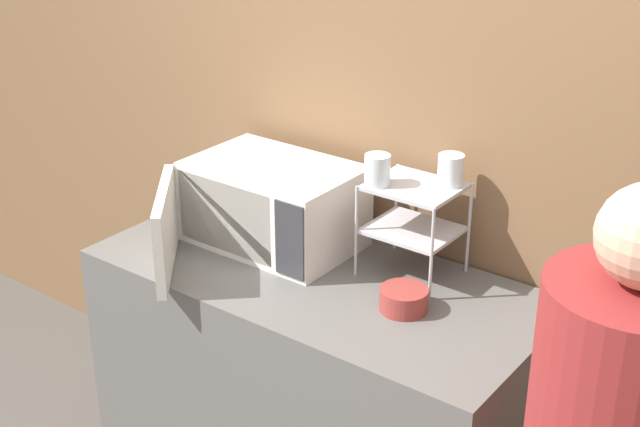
{
  "coord_description": "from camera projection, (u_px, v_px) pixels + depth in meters",
  "views": [
    {
      "loc": [
        1.51,
        -1.65,
        2.27
      ],
      "look_at": [
        -0.01,
        0.38,
        1.12
      ],
      "focal_mm": 50.0,
      "sensor_mm": 36.0,
      "label": 1
    }
  ],
  "objects": [
    {
      "name": "wall_back",
      "position": [
        386.0,
        130.0,
        2.96
      ],
      "size": [
        8.0,
        0.06,
        2.6
      ],
      "color": "brown",
      "rests_on": "ground_plane"
    },
    {
      "name": "glass_front_left",
      "position": [
        377.0,
        170.0,
        2.7
      ],
      "size": [
        0.08,
        0.08,
        0.1
      ],
      "color": "silver",
      "rests_on": "dish_rack"
    },
    {
      "name": "counter",
      "position": [
        317.0,
        394.0,
        3.02
      ],
      "size": [
        1.48,
        0.69,
        0.92
      ],
      "color": "#595654",
      "rests_on": "ground_plane"
    },
    {
      "name": "dish_rack",
      "position": [
        414.0,
        210.0,
        2.76
      ],
      "size": [
        0.28,
        0.24,
        0.3
      ],
      "color": "#B2B2B7",
      "rests_on": "counter"
    },
    {
      "name": "bowl",
      "position": [
        404.0,
        300.0,
        2.62
      ],
      "size": [
        0.14,
        0.14,
        0.07
      ],
      "color": "maroon",
      "rests_on": "counter"
    },
    {
      "name": "microwave",
      "position": [
        268.0,
        206.0,
        2.98
      ],
      "size": [
        0.58,
        0.72,
        0.28
      ],
      "color": "silver",
      "rests_on": "counter"
    },
    {
      "name": "glass_back_right",
      "position": [
        451.0,
        170.0,
        2.7
      ],
      "size": [
        0.08,
        0.08,
        0.1
      ],
      "color": "silver",
      "rests_on": "dish_rack"
    }
  ]
}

